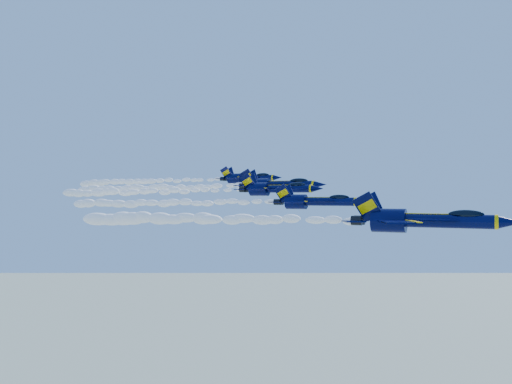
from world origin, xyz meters
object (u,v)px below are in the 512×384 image
at_px(jet_fourth, 277,185).
at_px(jet_fifth, 247,178).
at_px(jet_lead, 421,220).
at_px(jet_third, 275,189).
at_px(jet_second, 315,201).

distance_m(jet_fourth, jet_fifth, 15.12).
relative_size(jet_lead, jet_third, 1.21).
distance_m(jet_second, jet_third, 12.36).
bearing_deg(jet_lead, jet_fourth, 136.49).
distance_m(jet_second, jet_fourth, 22.59).
bearing_deg(jet_third, jet_fourth, 111.95).
relative_size(jet_second, jet_fifth, 1.01).
height_order(jet_second, jet_third, jet_third).
distance_m(jet_lead, jet_second, 21.81).
bearing_deg(jet_fourth, jet_fifth, 139.92).
xyz_separation_m(jet_second, jet_fourth, (-13.97, 17.47, 3.16)).
height_order(jet_fourth, jet_fifth, jet_fifth).
bearing_deg(jet_third, jet_fifth, 128.07).
xyz_separation_m(jet_lead, jet_fourth, (-31.66, 30.05, 5.27)).
height_order(jet_third, jet_fifth, jet_fifth).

